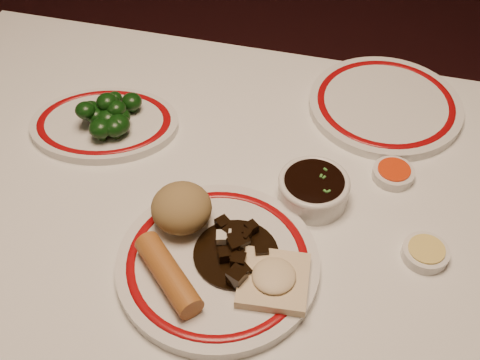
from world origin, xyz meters
The scene contains 12 objects.
dining_table centered at (0.00, 0.00, 0.66)m, with size 1.20×0.90×0.75m.
main_plate centered at (0.01, -0.06, 0.76)m, with size 0.30×0.30×0.02m.
rice_mound centered at (-0.05, -0.01, 0.80)m, with size 0.08×0.08×0.06m, color olive.
spring_roll centered at (-0.04, -0.11, 0.79)m, with size 0.03×0.03×0.13m, color #B1692B.
fried_wonton centered at (0.09, -0.08, 0.78)m, with size 0.10×0.10×0.02m.
stirfry_heap centered at (0.04, -0.05, 0.78)m, with size 0.12×0.12×0.03m.
broccoli_plate centered at (-0.25, 0.16, 0.76)m, with size 0.28×0.26×0.02m.
broccoli_pile centered at (-0.23, 0.16, 0.79)m, with size 0.09×0.11×0.05m.
soy_bowl centered at (0.12, 0.09, 0.77)m, with size 0.10×0.10×0.04m.
sweet_sour_dish centered at (0.23, 0.17, 0.76)m, with size 0.06×0.06×0.02m.
mustard_dish centered at (0.28, 0.03, 0.76)m, with size 0.06×0.06×0.02m.
far_plate centered at (0.20, 0.33, 0.76)m, with size 0.29×0.29×0.02m.
Camera 1 is at (0.16, -0.50, 1.43)m, focal length 45.00 mm.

